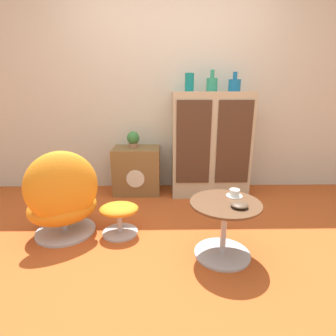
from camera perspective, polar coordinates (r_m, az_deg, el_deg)
The scene contains 13 objects.
ground_plane at distance 2.22m, azimuth 1.24°, elevation -17.77°, with size 12.00×12.00×0.00m, color #B74C1E.
wall_back at distance 3.40m, azimuth 0.33°, elevation 17.36°, with size 6.40×0.06×2.60m.
sideboard at distance 3.25m, azimuth 9.08°, elevation 5.13°, with size 0.92×0.48×1.24m.
tv_console at distance 3.32m, azimuth -6.77°, elevation -0.44°, with size 0.57×0.43×0.57m.
egg_chair at distance 2.46m, azimuth -21.95°, elevation -6.10°, with size 0.78×0.76×0.80m.
ottoman at distance 2.41m, azimuth -10.57°, elevation -9.73°, with size 0.35×0.32×0.29m.
coffee_table at distance 2.10m, azimuth 12.08°, elevation -12.22°, with size 0.53×0.53×0.45m.
vase_leftmost at distance 3.15m, azimuth 4.68°, elevation 18.10°, with size 0.10×0.10×0.20m.
vase_inner_left at distance 3.19m, azimuth 9.54°, elevation 17.58°, with size 0.13×0.13×0.24m.
vase_inner_right at distance 3.24m, azimuth 14.27°, elevation 17.16°, with size 0.14×0.14×0.21m.
potted_plant at distance 3.24m, azimuth -7.59°, elevation 6.27°, with size 0.15×0.15×0.20m.
teacup at distance 2.13m, azimuth 14.27°, elevation -5.40°, with size 0.13×0.13×0.06m.
bowl at distance 1.94m, azimuth 15.29°, elevation -7.77°, with size 0.12×0.12×0.04m.
Camera 1 is at (-0.08, -1.83, 1.25)m, focal length 28.00 mm.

